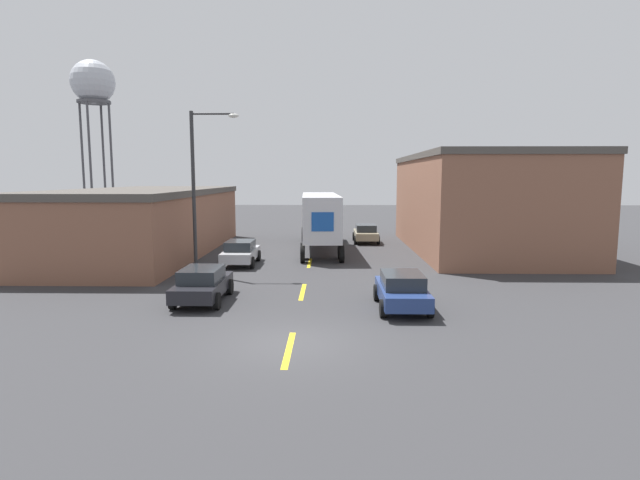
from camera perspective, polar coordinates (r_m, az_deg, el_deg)
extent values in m
plane|color=#333335|center=(16.28, -3.41, -11.69)|extent=(160.00, 160.00, 0.00)
cube|color=yellow|center=(15.73, -3.58, -12.36)|extent=(0.20, 3.30, 0.01)
cube|color=yellow|center=(23.18, -1.99, -5.93)|extent=(0.20, 3.30, 0.01)
cube|color=yellow|center=(30.80, -1.19, -2.65)|extent=(0.20, 3.30, 0.01)
cube|color=brown|center=(36.44, -19.39, 1.70)|extent=(8.58, 20.92, 4.08)
cube|color=#4C4742|center=(36.31, -19.54, 5.22)|extent=(8.78, 21.12, 0.40)
cube|color=brown|center=(37.75, 17.82, 3.78)|extent=(9.62, 18.08, 6.49)
cube|color=#4C4742|center=(37.72, 18.02, 9.01)|extent=(9.82, 18.28, 0.40)
cube|color=black|center=(41.74, -0.25, 2.54)|extent=(2.43, 2.74, 2.69)
cube|color=silver|center=(34.94, 0.02, 2.84)|extent=(2.92, 10.41, 2.88)
cube|color=#194CA3|center=(29.80, 0.30, 2.09)|extent=(1.33, 0.09, 1.15)
cylinder|color=black|center=(42.25, 1.39, 0.76)|extent=(0.33, 1.09, 1.08)
cylinder|color=black|center=(42.19, -1.90, 0.75)|extent=(0.33, 1.09, 1.08)
cylinder|color=black|center=(41.20, 1.47, 0.60)|extent=(0.33, 1.09, 1.08)
cylinder|color=black|center=(41.15, -1.91, 0.59)|extent=(0.33, 1.09, 1.08)
cylinder|color=black|center=(32.30, 2.32, -1.23)|extent=(0.33, 1.09, 1.08)
cylinder|color=black|center=(32.23, -1.99, -1.25)|extent=(0.33, 1.09, 1.08)
cylinder|color=black|center=(30.92, 2.50, -1.61)|extent=(0.33, 1.09, 1.08)
cylinder|color=black|center=(30.84, -2.00, -1.63)|extent=(0.33, 1.09, 1.08)
cube|color=navy|center=(20.43, 9.32, -6.01)|extent=(1.78, 4.20, 0.57)
cube|color=#23282D|center=(20.19, 9.40, -4.53)|extent=(1.57, 2.19, 0.56)
cylinder|color=black|center=(21.89, 11.14, -5.93)|extent=(0.22, 0.69, 0.69)
cylinder|color=black|center=(21.65, 6.47, -5.98)|extent=(0.22, 0.69, 0.69)
cylinder|color=black|center=(19.40, 12.48, -7.66)|extent=(0.22, 0.69, 0.69)
cylinder|color=black|center=(19.14, 7.20, -7.76)|extent=(0.22, 0.69, 0.69)
cube|color=#B2B2B7|center=(30.55, -9.05, -1.62)|extent=(1.78, 4.20, 0.57)
cube|color=#23282D|center=(30.35, -9.11, -0.60)|extent=(1.57, 2.19, 0.56)
cylinder|color=black|center=(31.72, -7.04, -1.78)|extent=(0.22, 0.69, 0.69)
cylinder|color=black|center=(32.03, -10.20, -1.76)|extent=(0.22, 0.69, 0.69)
cylinder|color=black|center=(29.18, -7.77, -2.58)|extent=(0.22, 0.69, 0.69)
cylinder|color=black|center=(29.51, -11.19, -2.54)|extent=(0.22, 0.69, 0.69)
cube|color=black|center=(21.87, -13.25, -5.23)|extent=(1.78, 4.20, 0.57)
cube|color=#23282D|center=(21.64, -13.37, -3.84)|extent=(1.57, 2.19, 0.56)
cylinder|color=black|center=(22.97, -10.26, -5.29)|extent=(0.22, 0.69, 0.69)
cylinder|color=black|center=(23.39, -14.55, -5.18)|extent=(0.22, 0.69, 0.69)
cylinder|color=black|center=(20.49, -11.70, -6.85)|extent=(0.22, 0.69, 0.69)
cylinder|color=black|center=(20.96, -16.48, -6.68)|extent=(0.22, 0.69, 0.69)
cube|color=tan|center=(40.62, 5.24, 0.61)|extent=(1.78, 4.20, 0.57)
cube|color=#23282D|center=(40.44, 5.27, 1.38)|extent=(1.57, 2.19, 0.56)
cylinder|color=black|center=(42.02, 6.33, 0.42)|extent=(0.22, 0.69, 0.69)
cylinder|color=black|center=(41.89, 3.90, 0.43)|extent=(0.22, 0.69, 0.69)
cylinder|color=black|center=(39.44, 6.66, -0.02)|extent=(0.22, 0.69, 0.69)
cylinder|color=black|center=(39.31, 4.08, -0.02)|extent=(0.22, 0.69, 0.69)
cylinder|color=#47474C|center=(67.54, -22.71, 8.35)|extent=(0.28, 0.28, 14.58)
cylinder|color=#47474C|center=(69.93, -23.48, 8.26)|extent=(0.28, 0.28, 14.58)
cylinder|color=#47474C|center=(69.07, -25.49, 8.18)|extent=(0.28, 0.28, 14.58)
cylinder|color=#47474C|center=(66.65, -24.78, 8.27)|extent=(0.28, 0.28, 14.58)
cylinder|color=#4C4C51|center=(68.86, -24.43, 14.17)|extent=(3.90, 3.90, 0.30)
sphere|color=#B7BCC6|center=(69.22, -24.53, 16.13)|extent=(5.17, 5.17, 5.17)
cylinder|color=#2D2D30|center=(27.94, -14.24, 5.15)|extent=(0.20, 0.20, 8.76)
cylinder|color=#2D2D30|center=(27.85, -12.21, 13.92)|extent=(2.25, 0.11, 0.11)
ellipsoid|color=silver|center=(27.61, -9.86, 13.83)|extent=(0.56, 0.32, 0.22)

